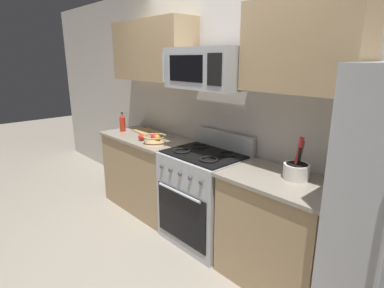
# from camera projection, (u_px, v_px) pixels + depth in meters

# --- Properties ---
(ground_plane) EXTENTS (16.00, 16.00, 0.00)m
(ground_plane) POSITION_uv_depth(u_px,v_px,m) (156.00, 263.00, 2.82)
(ground_plane) COLOR gray
(wall_back) EXTENTS (8.00, 0.10, 2.60)m
(wall_back) POSITION_uv_depth(u_px,v_px,m) (231.00, 110.00, 3.11)
(wall_back) COLOR beige
(wall_back) RESTS_ON ground
(counter_left) EXTENTS (1.20, 0.59, 0.91)m
(counter_left) POSITION_uv_depth(u_px,v_px,m) (147.00, 172.00, 3.79)
(counter_left) COLOR tan
(counter_left) RESTS_ON ground
(range_oven) EXTENTS (0.76, 0.64, 1.09)m
(range_oven) POSITION_uv_depth(u_px,v_px,m) (204.00, 196.00, 3.09)
(range_oven) COLOR #B2B5BA
(range_oven) RESTS_ON ground
(counter_right) EXTENTS (0.90, 0.59, 0.91)m
(counter_right) POSITION_uv_depth(u_px,v_px,m) (277.00, 231.00, 2.49)
(counter_right) COLOR tan
(counter_right) RESTS_ON ground
(microwave) EXTENTS (0.77, 0.44, 0.36)m
(microwave) POSITION_uv_depth(u_px,v_px,m) (207.00, 68.00, 2.77)
(microwave) COLOR #B2B5BA
(upper_cabinets_left) EXTENTS (1.19, 0.34, 0.66)m
(upper_cabinets_left) POSITION_uv_depth(u_px,v_px,m) (153.00, 51.00, 3.51)
(upper_cabinets_left) COLOR tan
(upper_cabinets_right) EXTENTS (0.89, 0.34, 0.66)m
(upper_cabinets_right) POSITION_uv_depth(u_px,v_px,m) (304.00, 46.00, 2.21)
(upper_cabinets_right) COLOR tan
(utensil_crock) EXTENTS (0.20, 0.20, 0.33)m
(utensil_crock) POSITION_uv_depth(u_px,v_px,m) (296.00, 170.00, 2.36)
(utensil_crock) COLOR white
(utensil_crock) RESTS_ON counter_right
(fruit_basket) EXTENTS (0.26, 0.26, 0.11)m
(fruit_basket) POSITION_uv_depth(u_px,v_px,m) (155.00, 139.00, 3.34)
(fruit_basket) COLOR tan
(fruit_basket) RESTS_ON counter_left
(apple_loose) EXTENTS (0.07, 0.07, 0.07)m
(apple_loose) POSITION_uv_depth(u_px,v_px,m) (141.00, 137.00, 3.48)
(apple_loose) COLOR red
(apple_loose) RESTS_ON counter_left
(cutting_board) EXTENTS (0.33, 0.26, 0.02)m
(cutting_board) POSITION_uv_depth(u_px,v_px,m) (146.00, 131.00, 3.88)
(cutting_board) COLOR tan
(cutting_board) RESTS_ON counter_left
(bottle_hot_sauce) EXTENTS (0.07, 0.07, 0.24)m
(bottle_hot_sauce) POSITION_uv_depth(u_px,v_px,m) (122.00, 123.00, 3.90)
(bottle_hot_sauce) COLOR red
(bottle_hot_sauce) RESTS_ON counter_left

